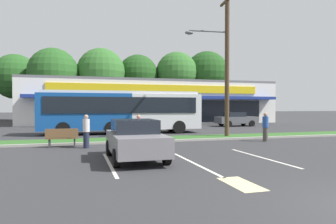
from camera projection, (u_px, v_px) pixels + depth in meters
name	position (u px, v px, depth m)	size (l,w,h in m)	color
grass_median	(176.00, 138.00, 19.28)	(56.00, 2.20, 0.12)	#2D5B23
curb_lip	(182.00, 140.00, 18.11)	(56.00, 0.24, 0.12)	#99968C
parking_stripe_0	(109.00, 164.00, 10.94)	(0.12, 4.80, 0.01)	silver
parking_stripe_1	(194.00, 163.00, 11.01)	(0.12, 4.80, 0.01)	silver
parking_stripe_2	(261.00, 157.00, 12.31)	(0.12, 4.80, 0.01)	silver
lot_arrow	(241.00, 184.00, 8.07)	(0.70, 1.60, 0.01)	beige
storefront_building	(151.00, 102.00, 40.33)	(31.49, 11.43, 5.42)	silver
tree_left	(15.00, 77.00, 46.19)	(6.84, 6.84, 10.09)	#473323
tree_mid_left	(53.00, 73.00, 43.80)	(7.18, 7.18, 10.56)	#473323
tree_mid	(101.00, 72.00, 46.23)	(7.28, 7.28, 11.00)	#473323
tree_mid_right	(138.00, 75.00, 49.95)	(6.53, 6.53, 10.66)	#473323
tree_right	(177.00, 73.00, 50.81)	(6.98, 6.98, 11.27)	#473323
tree_far_right	(207.00, 73.00, 52.60)	(7.49, 7.49, 11.70)	#473323
utility_pole	(225.00, 59.00, 20.11)	(3.06, 2.40, 9.74)	#4C3826
city_bus	(122.00, 111.00, 23.36)	(12.21, 2.91, 3.25)	#144793
bus_stop_bench	(62.00, 137.00, 15.48)	(1.60, 0.45, 0.95)	brown
car_0	(236.00, 119.00, 32.29)	(4.31, 1.95, 1.49)	#515459
car_1	(135.00, 139.00, 11.81)	(2.00, 4.24, 1.55)	slate
car_2	(148.00, 120.00, 29.83)	(4.79, 2.02, 1.46)	slate
pedestrian_near_bench	(265.00, 127.00, 18.07)	(0.35, 0.35, 1.72)	#47423D
pedestrian_by_pole	(86.00, 131.00, 15.10)	(0.34, 0.34, 1.67)	#1E2338
pedestrian_mid	(139.00, 130.00, 15.86)	(0.33, 0.33, 1.64)	#1E2338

